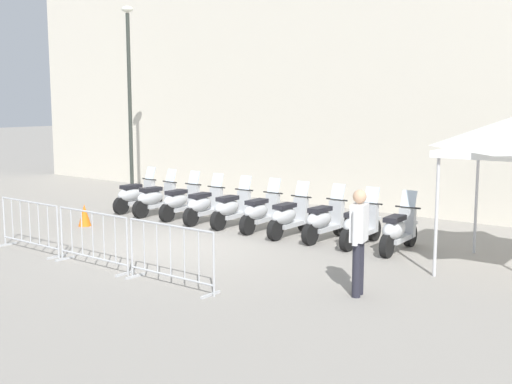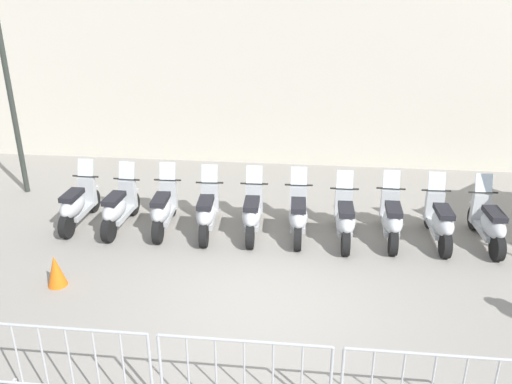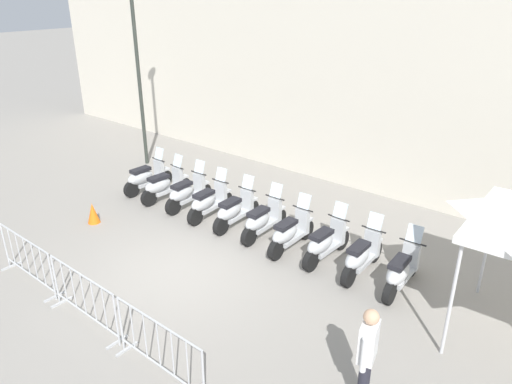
{
  "view_description": "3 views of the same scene",
  "coord_description": "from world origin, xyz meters",
  "px_view_note": "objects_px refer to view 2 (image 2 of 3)",
  "views": [
    {
      "loc": [
        9.43,
        -9.88,
        3.12
      ],
      "look_at": [
        0.23,
        2.58,
        0.91
      ],
      "focal_mm": 44.92,
      "sensor_mm": 36.0,
      "label": 1
    },
    {
      "loc": [
        0.47,
        -6.93,
        4.82
      ],
      "look_at": [
        -0.26,
        1.88,
        1.13
      ],
      "focal_mm": 37.1,
      "sensor_mm": 36.0,
      "label": 2
    },
    {
      "loc": [
        6.81,
        -5.98,
        5.74
      ],
      "look_at": [
        0.41,
        2.27,
        1.22
      ],
      "focal_mm": 33.65,
      "sensor_mm": 36.0,
      "label": 3
    }
  ],
  "objects_px": {
    "motorcycle_2": "(163,209)",
    "motorcycle_9": "(489,224)",
    "motorcycle_4": "(252,214)",
    "motorcycle_6": "(345,220)",
    "motorcycle_7": "(391,219)",
    "barrier_segment_0": "(70,365)",
    "motorcycle_3": "(207,212)",
    "motorcycle_1": "(119,208)",
    "barrier_segment_1": "(244,379)",
    "motorcycle_0": "(77,205)",
    "motorcycle_8": "(440,222)",
    "traffic_cone": "(56,271)",
    "motorcycle_5": "(298,215)"
  },
  "relations": [
    {
      "from": "barrier_segment_1",
      "to": "motorcycle_2",
      "type": "bearing_deg",
      "value": 114.3
    },
    {
      "from": "motorcycle_5",
      "to": "barrier_segment_1",
      "type": "xyz_separation_m",
      "value": [
        -0.57,
        -4.6,
        0.07
      ]
    },
    {
      "from": "motorcycle_7",
      "to": "motorcycle_9",
      "type": "xyz_separation_m",
      "value": [
        1.79,
        -0.05,
        0.0
      ]
    },
    {
      "from": "motorcycle_1",
      "to": "motorcycle_2",
      "type": "bearing_deg",
      "value": 1.65
    },
    {
      "from": "motorcycle_5",
      "to": "traffic_cone",
      "type": "height_order",
      "value": "motorcycle_5"
    },
    {
      "from": "motorcycle_8",
      "to": "barrier_segment_1",
      "type": "height_order",
      "value": "motorcycle_8"
    },
    {
      "from": "motorcycle_8",
      "to": "motorcycle_9",
      "type": "relative_size",
      "value": 1.0
    },
    {
      "from": "motorcycle_6",
      "to": "motorcycle_7",
      "type": "xyz_separation_m",
      "value": [
        0.89,
        0.08,
        0.0
      ]
    },
    {
      "from": "motorcycle_4",
      "to": "motorcycle_8",
      "type": "relative_size",
      "value": 1.0
    },
    {
      "from": "motorcycle_3",
      "to": "motorcycle_5",
      "type": "bearing_deg",
      "value": 0.63
    },
    {
      "from": "motorcycle_8",
      "to": "motorcycle_2",
      "type": "bearing_deg",
      "value": 178.73
    },
    {
      "from": "motorcycle_3",
      "to": "motorcycle_7",
      "type": "distance_m",
      "value": 3.56
    },
    {
      "from": "motorcycle_8",
      "to": "traffic_cone",
      "type": "bearing_deg",
      "value": -162.92
    },
    {
      "from": "motorcycle_0",
      "to": "barrier_segment_1",
      "type": "bearing_deg",
      "value": -50.5
    },
    {
      "from": "motorcycle_0",
      "to": "motorcycle_8",
      "type": "height_order",
      "value": "same"
    },
    {
      "from": "motorcycle_3",
      "to": "motorcycle_6",
      "type": "height_order",
      "value": "same"
    },
    {
      "from": "motorcycle_6",
      "to": "motorcycle_9",
      "type": "height_order",
      "value": "same"
    },
    {
      "from": "barrier_segment_0",
      "to": "motorcycle_9",
      "type": "bearing_deg",
      "value": 35.64
    },
    {
      "from": "motorcycle_1",
      "to": "traffic_cone",
      "type": "bearing_deg",
      "value": -100.04
    },
    {
      "from": "motorcycle_9",
      "to": "motorcycle_4",
      "type": "bearing_deg",
      "value": 178.86
    },
    {
      "from": "barrier_segment_1",
      "to": "traffic_cone",
      "type": "relative_size",
      "value": 3.62
    },
    {
      "from": "motorcycle_0",
      "to": "motorcycle_1",
      "type": "xyz_separation_m",
      "value": [
        0.89,
        -0.09,
        0.0
      ]
    },
    {
      "from": "motorcycle_0",
      "to": "motorcycle_9",
      "type": "distance_m",
      "value": 8.04
    },
    {
      "from": "motorcycle_7",
      "to": "barrier_segment_0",
      "type": "bearing_deg",
      "value": -134.46
    },
    {
      "from": "motorcycle_1",
      "to": "barrier_segment_1",
      "type": "bearing_deg",
      "value": -57.03
    },
    {
      "from": "motorcycle_6",
      "to": "traffic_cone",
      "type": "distance_m",
      "value": 5.23
    },
    {
      "from": "motorcycle_8",
      "to": "barrier_segment_1",
      "type": "bearing_deg",
      "value": -125.59
    },
    {
      "from": "barrier_segment_0",
      "to": "motorcycle_3",
      "type": "bearing_deg",
      "value": 79.21
    },
    {
      "from": "motorcycle_3",
      "to": "motorcycle_4",
      "type": "distance_m",
      "value": 0.89
    },
    {
      "from": "motorcycle_2",
      "to": "barrier_segment_0",
      "type": "xyz_separation_m",
      "value": [
        0.03,
        -4.6,
        0.07
      ]
    },
    {
      "from": "motorcycle_8",
      "to": "motorcycle_9",
      "type": "height_order",
      "value": "same"
    },
    {
      "from": "motorcycle_4",
      "to": "motorcycle_9",
      "type": "bearing_deg",
      "value": -1.14
    },
    {
      "from": "motorcycle_1",
      "to": "motorcycle_8",
      "type": "height_order",
      "value": "same"
    },
    {
      "from": "motorcycle_3",
      "to": "motorcycle_9",
      "type": "xyz_separation_m",
      "value": [
        5.35,
        -0.07,
        0.0
      ]
    },
    {
      "from": "motorcycle_4",
      "to": "barrier_segment_1",
      "type": "distance_m",
      "value": 4.61
    },
    {
      "from": "motorcycle_1",
      "to": "motorcycle_4",
      "type": "height_order",
      "value": "same"
    },
    {
      "from": "motorcycle_4",
      "to": "barrier_segment_1",
      "type": "relative_size",
      "value": 0.87
    },
    {
      "from": "motorcycle_3",
      "to": "motorcycle_9",
      "type": "distance_m",
      "value": 5.35
    },
    {
      "from": "motorcycle_6",
      "to": "motorcycle_4",
      "type": "bearing_deg",
      "value": 176.13
    },
    {
      "from": "motorcycle_2",
      "to": "motorcycle_7",
      "type": "xyz_separation_m",
      "value": [
        4.46,
        -0.09,
        0.0
      ]
    },
    {
      "from": "motorcycle_8",
      "to": "barrier_segment_0",
      "type": "xyz_separation_m",
      "value": [
        -5.32,
        -4.48,
        0.07
      ]
    },
    {
      "from": "motorcycle_3",
      "to": "motorcycle_8",
      "type": "bearing_deg",
      "value": -0.57
    },
    {
      "from": "motorcycle_0",
      "to": "motorcycle_5",
      "type": "distance_m",
      "value": 4.47
    },
    {
      "from": "motorcycle_6",
      "to": "motorcycle_8",
      "type": "bearing_deg",
      "value": 1.86
    },
    {
      "from": "motorcycle_2",
      "to": "barrier_segment_0",
      "type": "relative_size",
      "value": 0.87
    },
    {
      "from": "motorcycle_4",
      "to": "motorcycle_3",
      "type": "bearing_deg",
      "value": -178.85
    },
    {
      "from": "motorcycle_4",
      "to": "traffic_cone",
      "type": "height_order",
      "value": "motorcycle_4"
    },
    {
      "from": "motorcycle_2",
      "to": "motorcycle_9",
      "type": "distance_m",
      "value": 6.25
    },
    {
      "from": "motorcycle_1",
      "to": "motorcycle_5",
      "type": "distance_m",
      "value": 3.58
    },
    {
      "from": "barrier_segment_1",
      "to": "motorcycle_9",
      "type": "bearing_deg",
      "value": 47.44
    }
  ]
}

